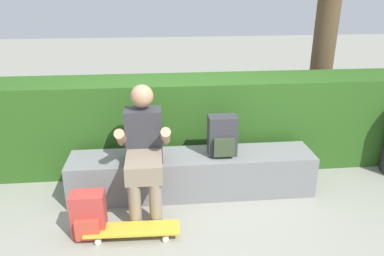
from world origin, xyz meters
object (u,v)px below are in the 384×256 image
at_px(backpack_on_bench, 222,136).
at_px(person_skater, 144,147).
at_px(skateboard_near_person, 132,230).
at_px(backpack_on_ground, 89,215).
at_px(bench_main, 192,174).

bearing_deg(backpack_on_bench, person_skater, -165.13).
height_order(skateboard_near_person, backpack_on_ground, backpack_on_ground).
distance_m(bench_main, backpack_on_ground, 1.12).
distance_m(bench_main, person_skater, 0.66).
xyz_separation_m(person_skater, backpack_on_ground, (-0.48, -0.40, -0.43)).
xyz_separation_m(bench_main, backpack_on_ground, (-0.94, -0.61, -0.02)).
xyz_separation_m(person_skater, skateboard_near_person, (-0.11, -0.47, -0.55)).
distance_m(person_skater, backpack_on_bench, 0.79).
relative_size(skateboard_near_person, backpack_on_bench, 2.01).
height_order(person_skater, backpack_on_ground, person_skater).
height_order(bench_main, backpack_on_ground, bench_main).
distance_m(person_skater, skateboard_near_person, 0.74).
distance_m(skateboard_near_person, backpack_on_bench, 1.23).
distance_m(skateboard_near_person, backpack_on_ground, 0.39).
bearing_deg(backpack_on_bench, skateboard_near_person, -142.32).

